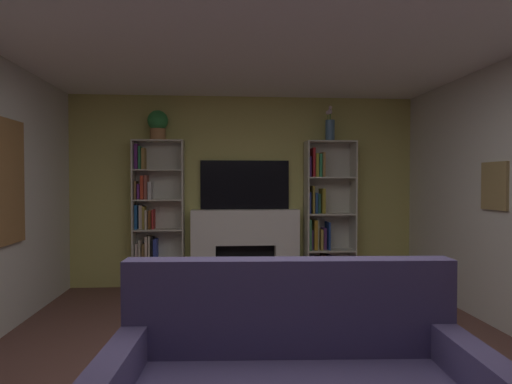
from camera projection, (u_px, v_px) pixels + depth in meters
wall_back_accent at (245, 191)px, 6.03m from camera, size 4.73×0.06×2.55m
fireplace at (245, 246)px, 5.89m from camera, size 1.53×0.54×1.03m
tv at (245, 185)px, 5.97m from camera, size 1.18×0.06×0.65m
bookshelf_left at (153, 217)px, 5.82m from camera, size 0.65×0.26×1.94m
bookshelf_right at (323, 220)px, 5.97m from camera, size 0.65×0.33×1.94m
potted_plant at (158, 124)px, 5.73m from camera, size 0.26×0.26×0.38m
vase_with_flowers at (330, 128)px, 5.92m from camera, size 0.12×0.12×0.47m
coffee_table at (276, 342)px, 2.88m from camera, size 0.71×0.46×0.44m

